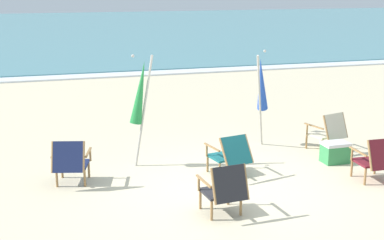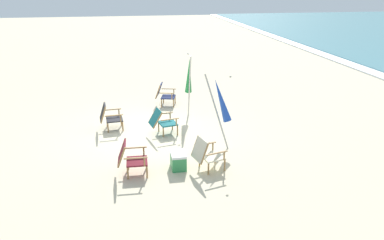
{
  "view_description": "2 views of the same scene",
  "coord_description": "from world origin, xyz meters",
  "px_view_note": "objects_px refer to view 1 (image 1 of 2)",
  "views": [
    {
      "loc": [
        -2.86,
        -7.92,
        3.36
      ],
      "look_at": [
        -0.01,
        1.82,
        0.71
      ],
      "focal_mm": 50.0,
      "sensor_mm": 36.0,
      "label": 1
    },
    {
      "loc": [
        10.48,
        -0.5,
        4.24
      ],
      "look_at": [
        0.98,
        1.22,
        0.65
      ],
      "focal_mm": 35.0,
      "sensor_mm": 36.0,
      "label": 2
    }
  ],
  "objects_px": {
    "beach_chair_back_right": "(377,159)",
    "beach_chair_back_left": "(71,161)",
    "beach_chair_far_center": "(230,154)",
    "umbrella_furled_blue": "(261,85)",
    "umbrella_furled_green": "(140,94)",
    "beach_chair_front_right": "(225,188)",
    "cooler_box": "(335,152)",
    "beach_chair_front_left": "(328,131)"
  },
  "relations": [
    {
      "from": "beach_chair_front_left",
      "to": "beach_chair_back_right",
      "type": "relative_size",
      "value": 1.0
    },
    {
      "from": "beach_chair_back_left",
      "to": "umbrella_furled_green",
      "type": "height_order",
      "value": "umbrella_furled_green"
    },
    {
      "from": "beach_chair_front_left",
      "to": "umbrella_furled_green",
      "type": "bearing_deg",
      "value": 176.39
    },
    {
      "from": "beach_chair_front_right",
      "to": "beach_chair_far_center",
      "type": "height_order",
      "value": "beach_chair_front_right"
    },
    {
      "from": "beach_chair_front_right",
      "to": "umbrella_furled_blue",
      "type": "xyz_separation_m",
      "value": [
        1.84,
        2.97,
        0.88
      ]
    },
    {
      "from": "umbrella_furled_blue",
      "to": "cooler_box",
      "type": "bearing_deg",
      "value": -52.06
    },
    {
      "from": "beach_chair_back_left",
      "to": "beach_chair_front_right",
      "type": "xyz_separation_m",
      "value": [
        2.07,
        -1.88,
        0.0
      ]
    },
    {
      "from": "beach_chair_front_left",
      "to": "cooler_box",
      "type": "relative_size",
      "value": 1.66
    },
    {
      "from": "beach_chair_front_right",
      "to": "beach_chair_far_center",
      "type": "xyz_separation_m",
      "value": [
        0.65,
        1.53,
        -0.01
      ]
    },
    {
      "from": "beach_chair_back_left",
      "to": "beach_chair_front_right",
      "type": "relative_size",
      "value": 0.99
    },
    {
      "from": "beach_chair_front_left",
      "to": "cooler_box",
      "type": "distance_m",
      "value": 0.72
    },
    {
      "from": "beach_chair_back_right",
      "to": "cooler_box",
      "type": "xyz_separation_m",
      "value": [
        -0.1,
        1.13,
        -0.23
      ]
    },
    {
      "from": "beach_chair_far_center",
      "to": "umbrella_furled_blue",
      "type": "relative_size",
      "value": 0.43
    },
    {
      "from": "beach_chair_front_right",
      "to": "umbrella_furled_blue",
      "type": "bearing_deg",
      "value": 58.21
    },
    {
      "from": "beach_chair_back_right",
      "to": "beach_chair_back_left",
      "type": "bearing_deg",
      "value": 165.11
    },
    {
      "from": "beach_chair_front_right",
      "to": "beach_chair_back_right",
      "type": "bearing_deg",
      "value": 10.58
    },
    {
      "from": "beach_chair_back_right",
      "to": "beach_chair_back_left",
      "type": "relative_size",
      "value": 1.0
    },
    {
      "from": "beach_chair_front_right",
      "to": "umbrella_furled_green",
      "type": "xyz_separation_m",
      "value": [
        -0.73,
        2.56,
        0.94
      ]
    },
    {
      "from": "beach_chair_front_right",
      "to": "cooler_box",
      "type": "xyz_separation_m",
      "value": [
        2.84,
        1.68,
        -0.23
      ]
    },
    {
      "from": "beach_chair_back_right",
      "to": "umbrella_furled_green",
      "type": "height_order",
      "value": "umbrella_furled_green"
    },
    {
      "from": "umbrella_furled_blue",
      "to": "umbrella_furled_green",
      "type": "bearing_deg",
      "value": -171.1
    },
    {
      "from": "beach_chair_front_left",
      "to": "cooler_box",
      "type": "bearing_deg",
      "value": -108.57
    },
    {
      "from": "beach_chair_front_left",
      "to": "beach_chair_back_right",
      "type": "xyz_separation_m",
      "value": [
        -0.11,
        -1.78,
        -0.0
      ]
    },
    {
      "from": "umbrella_furled_green",
      "to": "cooler_box",
      "type": "distance_m",
      "value": 3.86
    },
    {
      "from": "beach_chair_front_right",
      "to": "umbrella_furled_green",
      "type": "bearing_deg",
      "value": 105.84
    },
    {
      "from": "cooler_box",
      "to": "beach_chair_front_right",
      "type": "bearing_deg",
      "value": -149.36
    },
    {
      "from": "umbrella_furled_blue",
      "to": "beach_chair_back_right",
      "type": "bearing_deg",
      "value": -65.46
    },
    {
      "from": "beach_chair_front_right",
      "to": "umbrella_furled_green",
      "type": "height_order",
      "value": "umbrella_furled_green"
    },
    {
      "from": "beach_chair_far_center",
      "to": "umbrella_furled_green",
      "type": "distance_m",
      "value": 1.97
    },
    {
      "from": "beach_chair_front_right",
      "to": "umbrella_furled_green",
      "type": "distance_m",
      "value": 2.83
    },
    {
      "from": "beach_chair_back_left",
      "to": "umbrella_furled_blue",
      "type": "distance_m",
      "value": 4.15
    },
    {
      "from": "umbrella_furled_blue",
      "to": "umbrella_furled_green",
      "type": "xyz_separation_m",
      "value": [
        -2.57,
        -0.4,
        0.06
      ]
    },
    {
      "from": "beach_chair_back_left",
      "to": "beach_chair_far_center",
      "type": "bearing_deg",
      "value": -7.43
    },
    {
      "from": "beach_chair_back_left",
      "to": "beach_chair_front_right",
      "type": "distance_m",
      "value": 2.8
    },
    {
      "from": "beach_chair_far_center",
      "to": "umbrella_furled_blue",
      "type": "distance_m",
      "value": 2.07
    },
    {
      "from": "beach_chair_back_left",
      "to": "beach_chair_front_left",
      "type": "bearing_deg",
      "value": 4.94
    },
    {
      "from": "beach_chair_far_center",
      "to": "umbrella_furled_green",
      "type": "height_order",
      "value": "umbrella_furled_green"
    },
    {
      "from": "beach_chair_front_left",
      "to": "beach_chair_far_center",
      "type": "height_order",
      "value": "beach_chair_front_left"
    },
    {
      "from": "beach_chair_front_right",
      "to": "beach_chair_far_center",
      "type": "relative_size",
      "value": 0.94
    },
    {
      "from": "beach_chair_back_left",
      "to": "beach_chair_far_center",
      "type": "relative_size",
      "value": 0.93
    },
    {
      "from": "beach_chair_far_center",
      "to": "cooler_box",
      "type": "bearing_deg",
      "value": 4.02
    },
    {
      "from": "beach_chair_back_left",
      "to": "cooler_box",
      "type": "relative_size",
      "value": 1.66
    }
  ]
}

